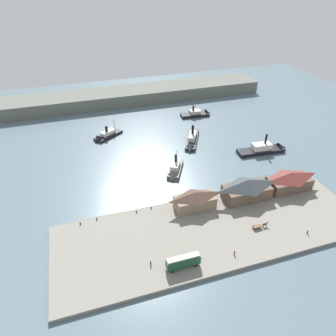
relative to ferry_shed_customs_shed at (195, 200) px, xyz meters
name	(u,v)px	position (x,y,z in m)	size (l,w,h in m)	color
ground_plane	(190,194)	(1.90, 9.31, -4.83)	(320.00, 320.00, 0.00)	slate
quay_promenade	(213,230)	(1.90, -12.69, -4.23)	(110.00, 36.00, 1.20)	gray
seawall_edge	(194,199)	(1.90, 5.71, -4.33)	(110.00, 0.80, 1.00)	#666159
ferry_shed_customs_shed	(195,200)	(0.00, 0.00, 0.00)	(15.50, 7.40, 7.16)	#847056
ferry_shed_east_terminal	(247,189)	(21.63, -0.57, 0.70)	(18.63, 9.38, 8.53)	brown
ferry_shed_west_terminal	(289,180)	(41.33, -0.45, 0.28)	(17.83, 9.19, 7.70)	brown
street_tram	(183,261)	(-13.69, -24.76, -1.12)	(10.60, 2.81, 4.31)	#1E4C2D
horse_cart	(260,226)	(17.82, -17.19, -2.71)	(6.03, 1.55, 1.87)	brown
pedestrian_near_cart	(151,263)	(-22.94, -21.02, -2.86)	(0.42, 0.42, 1.70)	#33384C
pedestrian_walking_east	(234,252)	(3.66, -25.19, -2.85)	(0.42, 0.42, 1.71)	#4C3D33
pedestrian_by_tram	(308,232)	(31.94, -24.70, -2.91)	(0.39, 0.39, 1.59)	#232328
mooring_post_east	(97,219)	(-36.52, 4.39, -3.18)	(0.44, 0.44, 0.90)	black
mooring_post_west	(136,211)	(-21.86, 3.98, -3.18)	(0.44, 0.44, 0.90)	black
mooring_post_center_west	(151,207)	(-15.98, 4.42, -3.18)	(0.44, 0.44, 0.90)	black
mooring_post_center_east	(80,223)	(-42.40, 3.73, -3.18)	(0.44, 0.44, 0.90)	black
ferry_mid_harbor	(105,136)	(-24.54, 69.19, -3.67)	(17.86, 14.82, 10.07)	black
ferry_moored_west	(192,141)	(18.19, 49.60, -3.39)	(16.03, 25.02, 10.53)	#23282D
ferry_outer_harbor	(175,170)	(0.77, 26.16, -3.39)	(12.47, 17.57, 9.65)	#514C47
ferry_departing_north	(198,114)	(35.13, 81.57, -3.55)	(19.35, 7.64, 9.01)	black
ferry_moored_east	(266,149)	(50.73, 30.00, -3.26)	(26.37, 8.11, 11.86)	black
far_headland	(133,95)	(1.90, 119.31, -0.83)	(180.00, 24.00, 8.00)	#60665B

